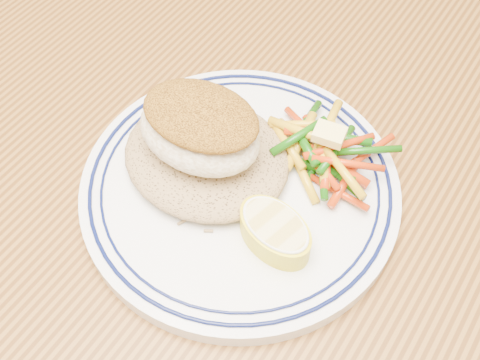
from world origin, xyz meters
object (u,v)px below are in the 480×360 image
Objects in this scene: dining_table at (234,275)px; vegetable_pile at (322,151)px; lemon_wedge at (275,231)px; plate at (240,188)px; rice_pilaf at (206,154)px; fish_fillet at (200,128)px.

dining_table is 0.15m from vegetable_pile.
dining_table is at bearing 173.38° from lemon_wedge.
vegetable_pile is at bearing 67.18° from dining_table.
vegetable_pile is (0.03, 0.08, 0.13)m from dining_table.
plate is 1.85× the size of rice_pilaf.
lemon_wedge is (0.01, -0.08, -0.00)m from vegetable_pile.
plate reaches higher than dining_table.
dining_table is at bearing -69.13° from plate.
vegetable_pile is at bearing 52.37° from plate.
lemon_wedge is at bearing -6.62° from dining_table.
fish_fillet is (-0.04, -0.00, 0.05)m from plate.
plate is 0.04m from rice_pilaf.
rice_pilaf is at bearing 149.02° from dining_table.
plate is 3.67× the size of lemon_wedge.
fish_fillet reaches higher than rice_pilaf.
plate is 2.38× the size of vegetable_pile.
lemon_wedge is (0.04, -0.00, 0.13)m from dining_table.
plate is at bearing -127.63° from vegetable_pile.
fish_fillet reaches higher than dining_table.
dining_table is 21.66× the size of lemon_wedge.
plate is 0.06m from lemon_wedge.
plate is 0.06m from fish_fillet.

